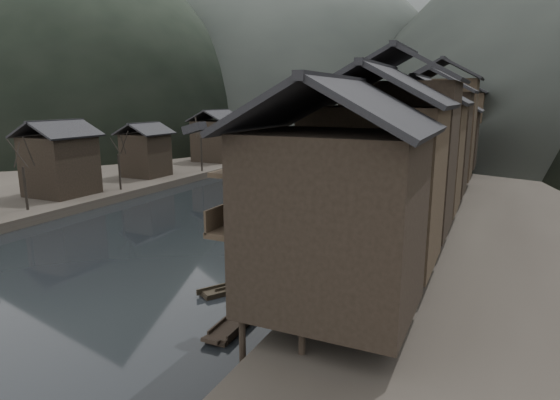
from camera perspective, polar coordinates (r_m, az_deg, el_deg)
The scene contains 12 objects.
water at distance 37.01m, azimuth -15.88°, elevation -6.38°, with size 300.00×300.00×0.00m, color black.
left_bank at distance 88.98m, azimuth -16.25°, elevation 4.77°, with size 40.00×200.00×1.20m, color #2D2823.
stilt_houses at distance 46.29m, azimuth 17.64°, elevation 8.35°, with size 9.00×67.60×15.98m.
left_houses at distance 64.11m, azimuth -18.40°, elevation 6.43°, with size 8.10×53.20×8.73m.
bare_trees at distance 65.95m, azimuth -12.91°, elevation 7.24°, with size 3.53×75.09×7.06m.
moored_sampans at distance 47.07m, azimuth 10.64°, elevation -1.85°, with size 2.74×56.38×0.47m.
midriver_boats at distance 70.27m, azimuth 3.19°, elevation 3.02°, with size 11.84×13.81×0.44m.
stone_bridge at distance 101.19m, azimuth 11.79°, elevation 8.43°, with size 40.00×6.00×9.00m.
hero_sampan at distance 29.57m, azimuth -4.89°, elevation -10.33°, with size 3.62×5.13×0.44m.
cargo_heap at distance 29.58m, azimuth -4.93°, elevation -9.08°, with size 1.20×1.57×0.72m, color black.
boatman at distance 27.37m, azimuth -4.83°, elevation -9.62°, with size 0.68×0.44×1.85m, color #5A595C.
bamboo_pole at distance 26.45m, azimuth -4.56°, elevation -4.69°, with size 0.06×0.06×3.80m, color #8C7A51.
Camera 1 is at (23.39, -26.23, 11.59)m, focal length 30.00 mm.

